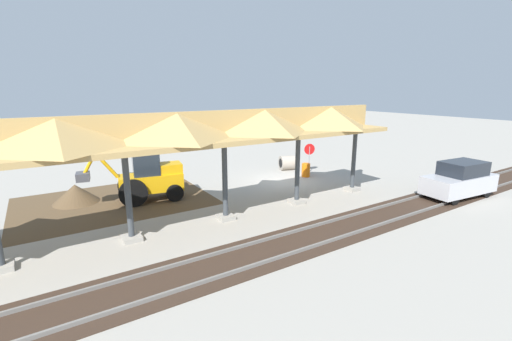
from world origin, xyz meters
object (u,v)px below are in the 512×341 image
(distant_parked_car, at_px, (460,180))
(backhoe, at_px, (148,177))
(concrete_pipe, at_px, (287,163))
(stop_sign, at_px, (309,152))
(traffic_barrel, at_px, (306,170))

(distant_parked_car, bearing_deg, backhoe, -30.98)
(backhoe, height_order, concrete_pipe, backhoe)
(concrete_pipe, bearing_deg, stop_sign, 110.70)
(traffic_barrel, bearing_deg, concrete_pipe, -94.49)
(backhoe, xyz_separation_m, distant_parked_car, (-14.30, 8.58, -0.29))
(stop_sign, distance_m, traffic_barrel, 1.45)
(distant_parked_car, bearing_deg, concrete_pipe, -69.28)
(stop_sign, bearing_deg, distant_parked_car, 110.72)
(concrete_pipe, bearing_deg, traffic_barrel, 85.51)
(stop_sign, bearing_deg, concrete_pipe, -69.30)
(backhoe, xyz_separation_m, concrete_pipe, (-10.45, -1.59, -0.75))
(backhoe, xyz_separation_m, traffic_barrel, (-10.27, 0.67, -0.82))
(stop_sign, bearing_deg, traffic_barrel, 37.10)
(concrete_pipe, relative_size, traffic_barrel, 1.43)
(backhoe, height_order, distant_parked_car, backhoe)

